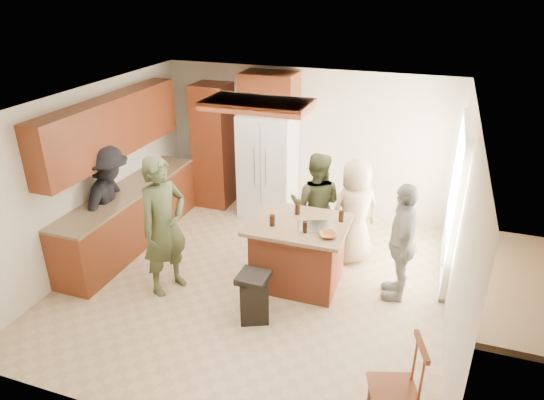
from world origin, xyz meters
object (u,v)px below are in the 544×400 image
(person_front_left, at_px, (164,226))
(person_behind_right, at_px, (355,212))
(person_behind_left, at_px, (316,205))
(person_side_right, at_px, (402,242))
(spindle_chair, at_px, (396,391))
(kitchen_island, at_px, (298,253))
(refrigerator, at_px, (268,165))
(person_counter, at_px, (111,204))
(trash_bin, at_px, (254,296))

(person_front_left, relative_size, person_behind_right, 1.19)
(person_behind_left, bearing_deg, person_front_left, 39.63)
(person_front_left, xyz_separation_m, person_behind_left, (1.61, 1.53, -0.14))
(person_side_right, bearing_deg, person_behind_right, -139.19)
(person_front_left, distance_m, spindle_chair, 3.40)
(person_behind_left, relative_size, kitchen_island, 1.25)
(person_behind_left, distance_m, refrigerator, 1.57)
(refrigerator, distance_m, spindle_chair, 4.73)
(person_counter, distance_m, spindle_chair, 4.62)
(person_front_left, height_order, refrigerator, person_front_left)
(person_front_left, relative_size, refrigerator, 1.04)
(person_behind_right, relative_size, refrigerator, 0.87)
(kitchen_island, bearing_deg, person_front_left, -157.02)
(person_behind_right, bearing_deg, person_side_right, 98.60)
(kitchen_island, relative_size, spindle_chair, 1.29)
(kitchen_island, distance_m, spindle_chair, 2.49)
(person_side_right, xyz_separation_m, trash_bin, (-1.60, -1.06, -0.48))
(kitchen_island, distance_m, trash_bin, 0.96)
(person_side_right, xyz_separation_m, person_counter, (-4.06, -0.36, 0.07))
(person_counter, distance_m, refrigerator, 2.70)
(person_behind_left, bearing_deg, spindle_chair, 113.74)
(person_counter, relative_size, refrigerator, 0.96)
(trash_bin, bearing_deg, person_behind_right, 63.29)
(person_front_left, height_order, trash_bin, person_front_left)
(person_behind_left, relative_size, spindle_chair, 1.61)
(person_counter, height_order, kitchen_island, person_counter)
(spindle_chair, bearing_deg, person_side_right, 94.92)
(kitchen_island, bearing_deg, person_behind_right, 54.95)
(person_behind_right, bearing_deg, person_front_left, -2.67)
(person_front_left, distance_m, person_side_right, 3.03)
(person_counter, relative_size, trash_bin, 2.76)
(refrigerator, distance_m, trash_bin, 3.02)
(person_behind_left, relative_size, person_counter, 0.92)
(kitchen_island, xyz_separation_m, spindle_chair, (1.50, -1.98, -0.02))
(person_counter, bearing_deg, person_behind_right, -79.90)
(refrigerator, xyz_separation_m, kitchen_island, (1.11, -1.94, -0.43))
(spindle_chair, bearing_deg, person_behind_right, 107.73)
(person_front_left, xyz_separation_m, refrigerator, (0.49, 2.61, -0.04))
(trash_bin, relative_size, spindle_chair, 0.63)
(person_behind_left, bearing_deg, person_counter, 17.15)
(person_front_left, xyz_separation_m, spindle_chair, (3.10, -1.31, -0.49))
(person_behind_right, xyz_separation_m, person_side_right, (0.72, -0.69, 0.01))
(person_behind_left, xyz_separation_m, person_side_right, (1.30, -0.70, -0.00))
(kitchen_island, bearing_deg, trash_bin, -107.61)
(trash_bin, bearing_deg, spindle_chair, -31.10)
(person_behind_right, xyz_separation_m, trash_bin, (-0.88, -1.75, -0.47))
(person_side_right, height_order, spindle_chair, person_side_right)
(person_front_left, height_order, kitchen_island, person_front_left)
(person_behind_left, xyz_separation_m, person_behind_right, (0.58, -0.01, -0.02))
(spindle_chair, bearing_deg, refrigerator, 123.62)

